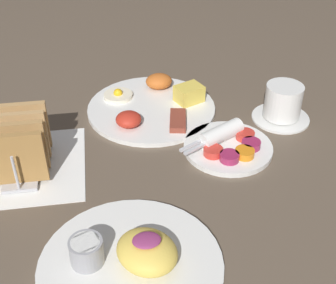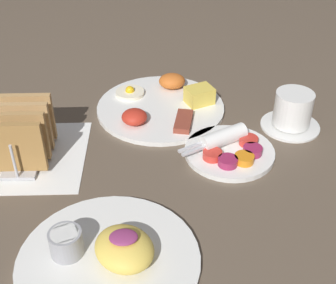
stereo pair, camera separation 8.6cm
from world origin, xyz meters
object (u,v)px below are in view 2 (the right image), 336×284
plate_foreground (109,256)px  toast_rack (22,134)px  coffee_cup (292,112)px  plate_breakfast (163,104)px  plate_condiments (229,149)px

plate_foreground → toast_rack: (-0.17, 0.26, 0.04)m
plate_foreground → coffee_cup: size_ratio=2.20×
plate_breakfast → plate_foreground: size_ratio=1.04×
plate_breakfast → coffee_cup: size_ratio=2.29×
toast_rack → coffee_cup: bearing=9.3°
plate_foreground → toast_rack: 0.31m
plate_foreground → plate_condiments: bearing=50.6°
plate_condiments → toast_rack: size_ratio=1.24×
plate_breakfast → plate_foreground: (-0.09, -0.42, 0.00)m
plate_breakfast → toast_rack: (-0.26, -0.16, 0.04)m
plate_condiments → coffee_cup: bearing=33.1°
plate_foreground → coffee_cup: 0.49m
toast_rack → coffee_cup: toast_rack is taller
plate_breakfast → plate_foreground: plate_foreground is taller
toast_rack → coffee_cup: 0.53m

